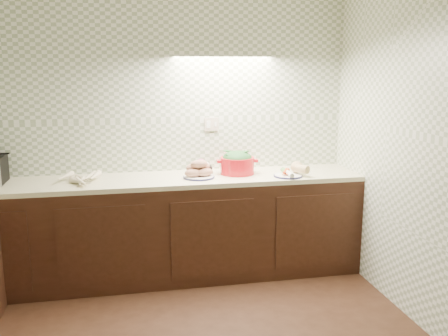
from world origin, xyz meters
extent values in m
cube|color=gray|center=(0.00, 1.78, 1.30)|extent=(3.60, 0.05, 2.60)
cube|color=#BCAC95|center=(0.55, 1.79, 1.32)|extent=(0.13, 0.01, 0.12)
cube|color=black|center=(0.00, 1.50, 0.43)|extent=(3.60, 0.60, 0.86)
cube|color=#F7EDC0|center=(0.00, 1.50, 0.88)|extent=(3.60, 0.60, 0.04)
cone|color=#EFE5BE|center=(-0.60, 1.39, 0.92)|extent=(0.11, 0.20, 0.04)
cone|color=#EFE5BE|center=(-0.61, 1.36, 0.92)|extent=(0.19, 0.18, 0.05)
cone|color=#EFE5BE|center=(-0.60, 1.52, 0.93)|extent=(0.19, 0.20, 0.05)
cone|color=#EFE5BE|center=(-0.61, 1.37, 0.92)|extent=(0.22, 0.19, 0.05)
cone|color=#EFE5BE|center=(-0.49, 1.41, 0.92)|extent=(0.11, 0.23, 0.05)
cone|color=#EFE5BE|center=(-0.69, 1.39, 0.94)|extent=(0.13, 0.20, 0.05)
cone|color=#EFE5BE|center=(-0.66, 1.37, 0.95)|extent=(0.06, 0.24, 0.04)
cone|color=#EFE5BE|center=(-0.69, 1.55, 0.95)|extent=(0.18, 0.17, 0.04)
cylinder|color=#181841|center=(0.38, 1.45, 0.91)|extent=(0.27, 0.27, 0.01)
cylinder|color=white|center=(0.38, 1.45, 0.91)|extent=(0.26, 0.26, 0.02)
ellipsoid|color=tan|center=(0.32, 1.42, 0.95)|extent=(0.16, 0.10, 0.07)
ellipsoid|color=tan|center=(0.43, 1.43, 0.95)|extent=(0.16, 0.10, 0.07)
ellipsoid|color=tan|center=(0.37, 1.50, 0.95)|extent=(0.16, 0.10, 0.07)
ellipsoid|color=tan|center=(0.33, 1.47, 0.99)|extent=(0.16, 0.10, 0.07)
ellipsoid|color=tan|center=(0.41, 1.50, 0.99)|extent=(0.16, 0.10, 0.07)
ellipsoid|color=tan|center=(0.38, 1.44, 1.02)|extent=(0.16, 0.10, 0.07)
cylinder|color=black|center=(0.44, 1.62, 0.93)|extent=(0.17, 0.17, 0.06)
sphere|color=maroon|center=(0.42, 1.62, 0.99)|extent=(0.09, 0.09, 0.09)
sphere|color=silver|center=(0.47, 1.63, 0.98)|extent=(0.05, 0.05, 0.05)
cylinder|color=red|center=(0.74, 1.54, 0.98)|extent=(0.33, 0.33, 0.15)
cube|color=red|center=(0.57, 1.56, 1.02)|extent=(0.04, 0.07, 0.02)
cube|color=red|center=(0.90, 1.53, 1.02)|extent=(0.04, 0.07, 0.02)
ellipsoid|color=#275C25|center=(0.74, 1.54, 1.04)|extent=(0.27, 0.27, 0.15)
cylinder|color=#181841|center=(1.15, 1.35, 0.91)|extent=(0.25, 0.25, 0.01)
cylinder|color=white|center=(1.15, 1.35, 0.91)|extent=(0.24, 0.24, 0.02)
cone|color=#C34D17|center=(1.15, 1.35, 0.93)|extent=(0.08, 0.14, 0.03)
cone|color=#C34D17|center=(1.12, 1.37, 0.93)|extent=(0.05, 0.15, 0.03)
cone|color=#C34D17|center=(1.10, 1.36, 0.93)|extent=(0.11, 0.13, 0.03)
cone|color=#C34D17|center=(1.12, 1.36, 0.95)|extent=(0.11, 0.13, 0.03)
cone|color=#C34D17|center=(1.11, 1.37, 0.95)|extent=(0.05, 0.15, 0.03)
cylinder|color=white|center=(1.14, 1.30, 0.94)|extent=(0.04, 0.16, 0.04)
cylinder|color=#477A33|center=(1.14, 1.42, 0.94)|extent=(0.05, 0.10, 0.04)
camera|label=1|loc=(-0.25, -2.69, 1.86)|focal=40.00mm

